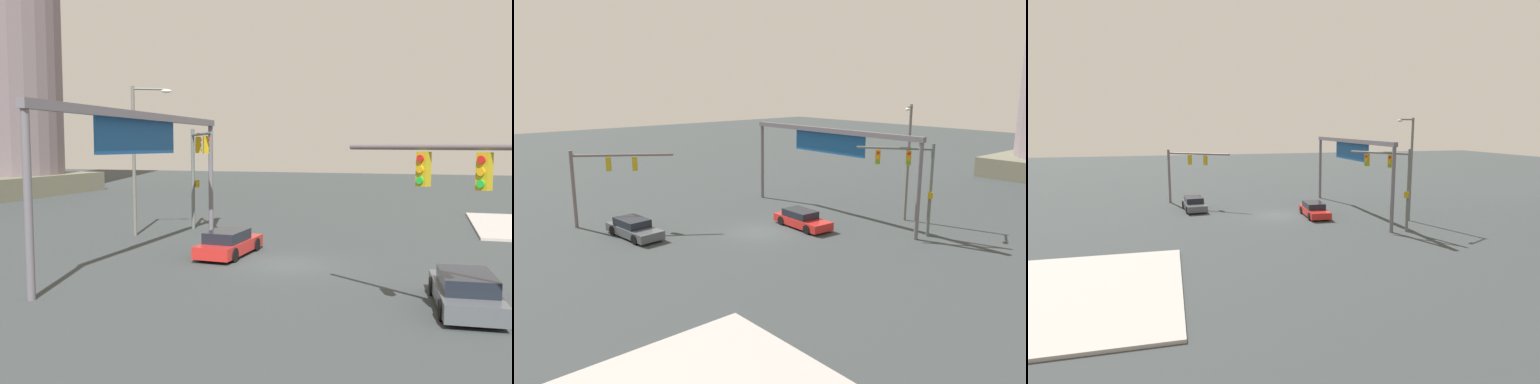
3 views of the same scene
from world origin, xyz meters
TOP-DOWN VIEW (x-y plane):
  - ground_plane at (0.00, 0.00)m, footprint 161.67×161.67m
  - traffic_signal_near_corner at (6.96, 7.16)m, footprint 4.29×3.04m
  - traffic_signal_opposite_side at (-8.06, -7.60)m, footprint 4.10×5.84m
  - streetlamp_curved_arm at (4.75, 9.82)m, footprint 1.22×2.10m
  - overhead_sign_gantry at (-0.06, 6.71)m, footprint 16.03×0.43m
  - sedan_car_approaching at (-4.57, -7.01)m, footprint 4.64×2.15m
  - sedan_car_waiting_far at (1.03, 2.96)m, footprint 4.52×2.00m

SIDE VIEW (x-z plane):
  - ground_plane at x=0.00m, z-range 0.00..0.00m
  - sedan_car_waiting_far at x=1.03m, z-range -0.03..1.18m
  - sedan_car_approaching at x=-4.57m, z-range -0.03..1.18m
  - traffic_signal_opposite_side at x=-8.06m, z-range 1.17..6.60m
  - traffic_signal_near_corner at x=6.96m, z-range 1.13..7.28m
  - streetlamp_curved_arm at x=4.75m, z-range 0.63..9.09m
  - overhead_sign_gantry at x=-0.06m, z-range 2.11..8.76m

